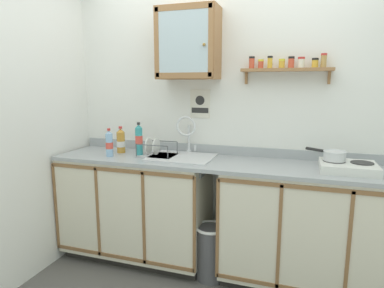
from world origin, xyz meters
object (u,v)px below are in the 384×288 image
(sink, at_px, (182,159))
(hot_plate_stove, at_px, (348,167))
(bottle_detergent_teal_2, at_px, (139,140))
(wall_cabinet, at_px, (188,44))
(dish_rack, at_px, (156,153))
(bottle_juice_amber_0, at_px, (121,141))
(warning_sign, at_px, (200,104))
(bottle_water_blue_1, at_px, (109,144))
(trash_bin, at_px, (211,251))
(saucepan, at_px, (334,155))

(sink, xyz_separation_m, hot_plate_stove, (1.29, -0.06, 0.04))
(sink, bearing_deg, bottle_detergent_teal_2, -170.14)
(wall_cabinet, bearing_deg, hot_plate_stove, -7.27)
(dish_rack, xyz_separation_m, wall_cabinet, (0.25, 0.13, 0.92))
(sink, distance_m, hot_plate_stove, 1.29)
(bottle_juice_amber_0, distance_m, warning_sign, 0.79)
(bottle_water_blue_1, relative_size, wall_cabinet, 0.42)
(trash_bin, bearing_deg, bottle_juice_amber_0, 168.00)
(saucepan, distance_m, bottle_water_blue_1, 1.80)
(bottle_detergent_teal_2, bearing_deg, saucepan, 1.33)
(saucepan, distance_m, trash_bin, 1.22)
(saucepan, xyz_separation_m, bottle_water_blue_1, (-1.80, -0.13, 0.01))
(sink, relative_size, saucepan, 1.90)
(sink, bearing_deg, hot_plate_stove, -2.51)
(bottle_juice_amber_0, height_order, wall_cabinet, wall_cabinet)
(dish_rack, bearing_deg, bottle_juice_amber_0, 173.23)
(saucepan, height_order, wall_cabinet, wall_cabinet)
(sink, xyz_separation_m, saucepan, (1.19, -0.03, 0.12))
(sink, distance_m, saucepan, 1.20)
(saucepan, bearing_deg, bottle_juice_amber_0, 178.56)
(saucepan, relative_size, trash_bin, 0.62)
(hot_plate_stove, distance_m, dish_rack, 1.52)
(wall_cabinet, bearing_deg, sink, -100.90)
(dish_rack, height_order, trash_bin, dish_rack)
(bottle_juice_amber_0, distance_m, dish_rack, 0.38)
(sink, bearing_deg, bottle_water_blue_1, -165.19)
(bottle_juice_amber_0, bearing_deg, warning_sign, 17.67)
(hot_plate_stove, height_order, saucepan, saucepan)
(saucepan, xyz_separation_m, wall_cabinet, (-1.17, 0.13, 0.84))
(bottle_juice_amber_0, relative_size, bottle_water_blue_1, 0.98)
(saucepan, relative_size, bottle_juice_amber_0, 1.17)
(sink, distance_m, bottle_detergent_teal_2, 0.41)
(hot_plate_stove, xyz_separation_m, trash_bin, (-0.98, -0.12, -0.76))
(bottle_water_blue_1, relative_size, warning_sign, 0.97)
(wall_cabinet, bearing_deg, bottle_detergent_teal_2, -156.64)
(dish_rack, distance_m, wall_cabinet, 0.96)
(sink, xyz_separation_m, trash_bin, (0.31, -0.18, -0.72))
(bottle_juice_amber_0, distance_m, wall_cabinet, 1.05)
(hot_plate_stove, xyz_separation_m, wall_cabinet, (-1.27, 0.16, 0.92))
(sink, bearing_deg, dish_rack, -173.30)
(saucepan, distance_m, warning_sign, 1.18)
(bottle_juice_amber_0, distance_m, bottle_water_blue_1, 0.18)
(hot_plate_stove, relative_size, trash_bin, 0.85)
(saucepan, bearing_deg, sink, 178.61)
(bottle_detergent_teal_2, distance_m, wall_cabinet, 0.92)
(wall_cabinet, xyz_separation_m, warning_sign, (0.07, 0.13, -0.51))
(hot_plate_stove, height_order, warning_sign, warning_sign)
(sink, height_order, warning_sign, warning_sign)
(dish_rack, bearing_deg, sink, 6.70)
(hot_plate_stove, relative_size, wall_cabinet, 0.66)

